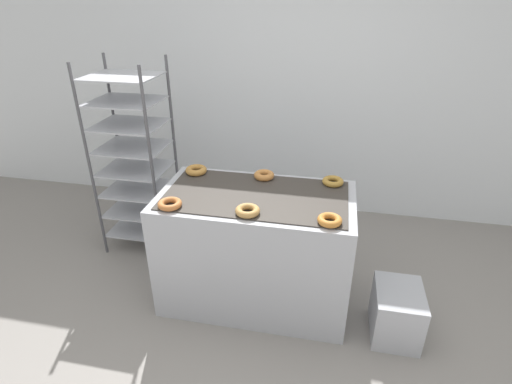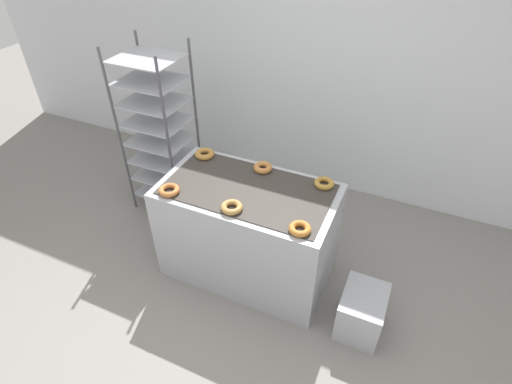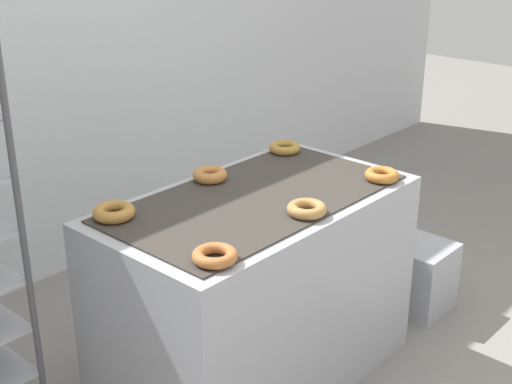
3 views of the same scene
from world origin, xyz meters
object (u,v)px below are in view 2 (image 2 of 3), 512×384
object	(u,v)px
glaze_bin	(361,312)
donut_far_left	(205,154)
donut_near_left	(169,190)
fryer_machine	(248,232)
donut_near_right	(300,229)
donut_far_center	(263,168)
donut_far_right	(324,183)
baking_rack_cart	(159,131)
donut_near_center	(232,207)

from	to	relation	value
glaze_bin	donut_far_left	size ratio (longest dim) A/B	2.43
donut_far_left	donut_near_left	bearing A→B (deg)	-89.26
fryer_machine	donut_near_right	world-z (taller)	donut_near_right
donut_near_left	donut_far_center	size ratio (longest dim) A/B	1.04
donut_near_left	donut_far_right	size ratio (longest dim) A/B	1.03
baking_rack_cart	donut_far_left	distance (m)	0.69
fryer_machine	donut_far_center	bearing A→B (deg)	88.90
donut_far_left	donut_far_center	xyz separation A→B (m)	(0.52, 0.01, 0.00)
fryer_machine	donut_far_left	bearing A→B (deg)	153.31
fryer_machine	donut_far_right	bearing A→B (deg)	28.26
glaze_bin	donut_far_center	size ratio (longest dim) A/B	2.62
donut_near_left	donut_near_center	size ratio (longest dim) A/B	1.00
glaze_bin	donut_near_right	xyz separation A→B (m)	(-0.50, -0.08, 0.71)
glaze_bin	baking_rack_cart	bearing A→B (deg)	161.96
fryer_machine	donut_far_left	size ratio (longest dim) A/B	8.32
baking_rack_cart	donut_near_center	world-z (taller)	baking_rack_cart
donut_near_center	donut_far_right	bearing A→B (deg)	46.74
donut_near_right	donut_far_right	xyz separation A→B (m)	(0.00, 0.54, -0.00)
glaze_bin	donut_near_center	world-z (taller)	donut_near_center
donut_near_right	donut_far_right	distance (m)	0.54
donut_far_right	fryer_machine	bearing A→B (deg)	-151.74
donut_near_left	donut_near_right	distance (m)	1.00
donut_far_center	donut_far_right	world-z (taller)	donut_far_center
glaze_bin	donut_near_left	size ratio (longest dim) A/B	2.52
donut_near_right	glaze_bin	bearing A→B (deg)	9.40
donut_far_right	donut_far_center	bearing A→B (deg)	-179.94
donut_near_right	donut_near_left	bearing A→B (deg)	180.00
baking_rack_cart	donut_far_right	world-z (taller)	baking_rack_cart
donut_near_right	donut_far_center	world-z (taller)	donut_far_center
fryer_machine	baking_rack_cart	distance (m)	1.32
glaze_bin	donut_near_left	distance (m)	1.66
donut_far_center	donut_far_right	bearing A→B (deg)	0.06
glaze_bin	donut_near_left	bearing A→B (deg)	-176.87
fryer_machine	glaze_bin	distance (m)	1.05
donut_far_left	donut_far_right	size ratio (longest dim) A/B	1.07
donut_far_center	donut_near_left	bearing A→B (deg)	-133.27
glaze_bin	donut_far_right	bearing A→B (deg)	137.06
glaze_bin	donut_far_center	world-z (taller)	donut_far_center
donut_near_right	baking_rack_cart	bearing A→B (deg)	154.65
glaze_bin	donut_near_center	bearing A→B (deg)	-175.98
baking_rack_cart	donut_near_center	size ratio (longest dim) A/B	10.69
donut_near_left	donut_far_right	distance (m)	1.14
donut_near_center	donut_near_right	bearing A→B (deg)	-1.44
glaze_bin	donut_far_left	xyz separation A→B (m)	(-1.51, 0.45, 0.71)
baking_rack_cart	donut_near_right	size ratio (longest dim) A/B	11.17
fryer_machine	baking_rack_cart	bearing A→B (deg)	156.11
donut_far_center	glaze_bin	bearing A→B (deg)	-24.86
fryer_machine	donut_near_right	xyz separation A→B (m)	(0.50, -0.27, 0.46)
donut_near_center	donut_near_right	distance (m)	0.50
fryer_machine	donut_near_left	bearing A→B (deg)	-151.67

